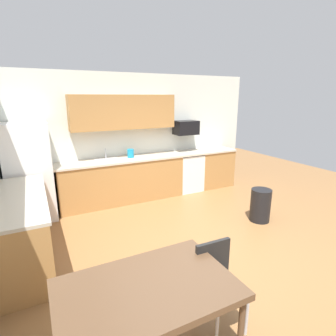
{
  "coord_description": "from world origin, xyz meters",
  "views": [
    {
      "loc": [
        -2.05,
        -3.02,
        2.21
      ],
      "look_at": [
        0.0,
        1.0,
        1.0
      ],
      "focal_mm": 28.58,
      "sensor_mm": 36.0,
      "label": 1
    }
  ],
  "objects": [
    {
      "name": "wall_back",
      "position": [
        0.0,
        2.65,
        1.35
      ],
      "size": [
        5.8,
        0.1,
        2.7
      ],
      "primitive_type": "cube",
      "color": "silver",
      "rests_on": "ground"
    },
    {
      "name": "trash_bin",
      "position": [
        1.5,
        0.24,
        0.3
      ],
      "size": [
        0.36,
        0.36,
        0.6
      ],
      "primitive_type": "cylinder",
      "color": "black",
      "rests_on": "ground"
    },
    {
      "name": "chair_near_table",
      "position": [
        -0.61,
        -1.27,
        0.5
      ],
      "size": [
        0.41,
        0.41,
        0.85
      ],
      "color": "black",
      "rests_on": "ground"
    },
    {
      "name": "sink_basin",
      "position": [
        -0.72,
        2.3,
        0.88
      ],
      "size": [
        0.48,
        0.4,
        0.14
      ],
      "primitive_type": "cube",
      "color": "#A5A8AD",
      "rests_on": "countertop_back"
    },
    {
      "name": "ground_plane",
      "position": [
        0.0,
        0.0,
        0.0
      ],
      "size": [
        12.0,
        12.0,
        0.0
      ],
      "primitive_type": "plane",
      "color": "olive"
    },
    {
      "name": "cabinet_run_left",
      "position": [
        -2.3,
        0.8,
        0.45
      ],
      "size": [
        0.6,
        2.0,
        0.9
      ],
      "primitive_type": "cube",
      "color": "#AD7A42",
      "rests_on": "ground"
    },
    {
      "name": "dining_table",
      "position": [
        -1.39,
        -1.36,
        0.7
      ],
      "size": [
        1.4,
        0.9,
        0.77
      ],
      "color": "brown",
      "rests_on": "ground"
    },
    {
      "name": "oven_range",
      "position": [
        1.19,
        2.3,
        0.46
      ],
      "size": [
        0.6,
        0.6,
        0.91
      ],
      "color": "white",
      "rests_on": "ground"
    },
    {
      "name": "upper_cabinets_back",
      "position": [
        -0.3,
        2.43,
        1.9
      ],
      "size": [
        2.2,
        0.34,
        0.7
      ],
      "primitive_type": "cube",
      "color": "#AD7A42"
    },
    {
      "name": "cabinet_run_back_right",
      "position": [
        1.94,
        2.3,
        0.45
      ],
      "size": [
        0.91,
        0.6,
        0.9
      ],
      "primitive_type": "cube",
      "color": "#AD7A42",
      "rests_on": "ground"
    },
    {
      "name": "cabinet_run_back",
      "position": [
        -0.43,
        2.3,
        0.45
      ],
      "size": [
        2.64,
        0.6,
        0.9
      ],
      "primitive_type": "cube",
      "color": "#AD7A42",
      "rests_on": "ground"
    },
    {
      "name": "countertop_back",
      "position": [
        0.0,
        2.3,
        0.92
      ],
      "size": [
        4.8,
        0.64,
        0.04
      ],
      "primitive_type": "cube",
      "color": "beige",
      "rests_on": "cabinet_run_back"
    },
    {
      "name": "sink_faucet",
      "position": [
        -0.72,
        2.48,
        1.04
      ],
      "size": [
        0.02,
        0.02,
        0.24
      ],
      "primitive_type": "cylinder",
      "color": "#B2B5BA",
      "rests_on": "countertop_back"
    },
    {
      "name": "kettle",
      "position": [
        -0.21,
        2.35,
        1.02
      ],
      "size": [
        0.14,
        0.14,
        0.2
      ],
      "primitive_type": "cylinder",
      "color": "#198CBF",
      "rests_on": "countertop_back"
    },
    {
      "name": "countertop_left",
      "position": [
        -2.3,
        0.8,
        0.92
      ],
      "size": [
        0.64,
        2.0,
        0.04
      ],
      "primitive_type": "cube",
      "color": "beige",
      "rests_on": "cabinet_run_left"
    },
    {
      "name": "microwave",
      "position": [
        1.19,
        2.4,
        1.5
      ],
      "size": [
        0.54,
        0.36,
        0.32
      ],
      "primitive_type": "cube",
      "color": "black"
    },
    {
      "name": "refrigerator",
      "position": [
        -2.18,
        2.22,
        0.89
      ],
      "size": [
        0.76,
        0.7,
        1.78
      ],
      "primitive_type": "cube",
      "color": "white",
      "rests_on": "ground"
    }
  ]
}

